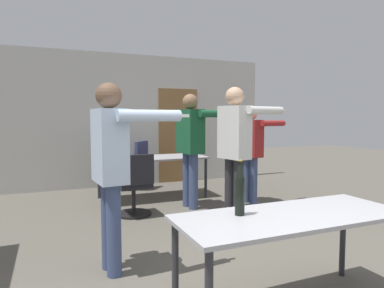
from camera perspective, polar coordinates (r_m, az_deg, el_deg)
name	(u,v)px	position (r m, az deg, el deg)	size (l,w,h in m)	color
back_wall	(129,121)	(7.30, -10.41, 3.84)	(6.16, 0.12, 2.73)	beige
conference_table_near	(292,224)	(2.64, 16.31, -12.70)	(1.72, 0.68, 0.73)	#A8A8AD
conference_table_far	(152,161)	(6.06, -6.63, -2.78)	(1.88, 0.80, 0.73)	#A8A8AD
person_left_plaid	(235,141)	(4.53, 7.22, 0.45)	(0.90, 0.61, 1.82)	#28282D
person_near_casual	(111,159)	(3.17, -13.29, -2.45)	(0.83, 0.63, 1.73)	#3D4C75
person_right_polo	(191,140)	(5.35, -0.16, 0.71)	(0.87, 0.69, 1.79)	#3D4C75
person_center_tall	(251,145)	(5.72, 9.83, -0.17)	(0.81, 0.56, 1.60)	#3D4C75
office_chair_near_pushed	(133,166)	(6.92, -9.73, -3.65)	(0.69, 0.68, 0.96)	black
office_chair_far_left	(135,187)	(5.02, -9.49, -7.13)	(0.52, 0.56, 0.91)	black
beer_bottle	(240,189)	(2.47, 7.99, -7.48)	(0.07, 0.07, 0.40)	black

